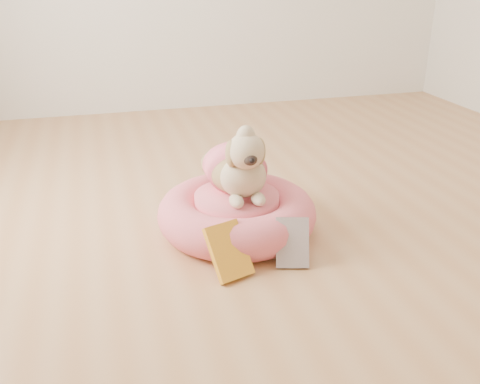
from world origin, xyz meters
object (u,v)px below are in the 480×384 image
object	(u,v)px
book_yellow	(229,251)
book_white	(292,243)
pet_bed	(237,213)
dog	(238,155)

from	to	relation	value
book_yellow	book_white	distance (m)	0.25
book_yellow	book_white	world-z (taller)	book_yellow
pet_bed	book_white	world-z (taller)	book_white
pet_bed	dog	xyz separation A→B (m)	(0.01, 0.03, 0.25)
book_white	pet_bed	bearing A→B (deg)	128.76
dog	book_white	distance (m)	0.44
dog	book_yellow	world-z (taller)	dog
pet_bed	book_yellow	bearing A→B (deg)	-110.33
pet_bed	book_white	bearing A→B (deg)	-67.06
pet_bed	book_white	size ratio (longest dim) A/B	3.50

